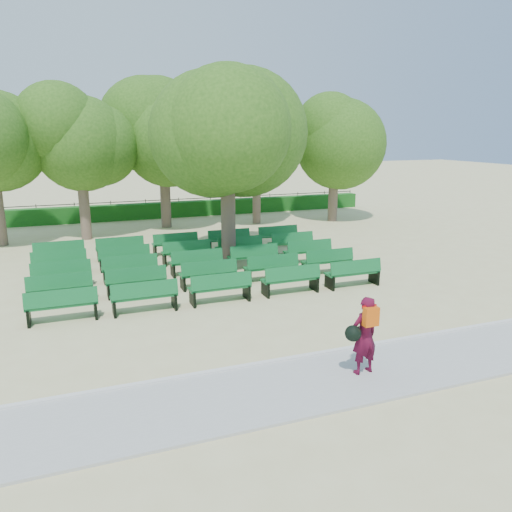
% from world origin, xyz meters
% --- Properties ---
extents(ground, '(120.00, 120.00, 0.00)m').
position_xyz_m(ground, '(0.00, 0.00, 0.00)').
color(ground, '#CABF86').
extents(paving, '(30.00, 2.20, 0.06)m').
position_xyz_m(paving, '(0.00, -7.40, 0.03)').
color(paving, '#ABACA7').
rests_on(paving, ground).
extents(curb, '(30.00, 0.12, 0.10)m').
position_xyz_m(curb, '(0.00, -6.25, 0.05)').
color(curb, silver).
rests_on(curb, ground).
extents(hedge, '(26.00, 0.70, 0.90)m').
position_xyz_m(hedge, '(0.00, 14.00, 0.45)').
color(hedge, '#195D1A').
rests_on(hedge, ground).
extents(fence, '(26.00, 0.10, 1.02)m').
position_xyz_m(fence, '(0.00, 14.40, 0.00)').
color(fence, black).
rests_on(fence, ground).
extents(tree_line, '(21.80, 6.80, 7.04)m').
position_xyz_m(tree_line, '(0.00, 10.00, 0.00)').
color(tree_line, '#37651B').
rests_on(tree_line, ground).
extents(bench_array, '(1.88, 0.65, 1.17)m').
position_xyz_m(bench_array, '(-1.24, 1.39, 0.10)').
color(bench_array, '#11642C').
rests_on(bench_array, ground).
extents(tree_among, '(5.04, 5.04, 6.95)m').
position_xyz_m(tree_among, '(0.38, 2.46, 4.66)').
color(tree_among, brown).
rests_on(tree_among, ground).
extents(person, '(0.81, 0.50, 1.68)m').
position_xyz_m(person, '(0.17, -7.39, 0.93)').
color(person, '#4C0A22').
rests_on(person, ground).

